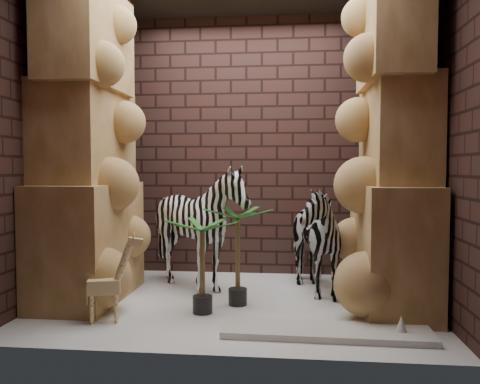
# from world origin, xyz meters

# --- Properties ---
(floor) EXTENTS (3.50, 3.50, 0.00)m
(floor) POSITION_xyz_m (0.00, 0.00, 0.00)
(floor) COLOR white
(floor) RESTS_ON ground
(wall_back) EXTENTS (3.50, 0.00, 3.50)m
(wall_back) POSITION_xyz_m (0.00, 1.25, 1.50)
(wall_back) COLOR #371F1B
(wall_back) RESTS_ON ground
(wall_front) EXTENTS (3.50, 0.00, 3.50)m
(wall_front) POSITION_xyz_m (0.00, -1.25, 1.50)
(wall_front) COLOR #371F1B
(wall_front) RESTS_ON ground
(wall_left) EXTENTS (0.00, 3.00, 3.00)m
(wall_left) POSITION_xyz_m (-1.75, 0.00, 1.50)
(wall_left) COLOR #371F1B
(wall_left) RESTS_ON ground
(wall_right) EXTENTS (0.00, 3.00, 3.00)m
(wall_right) POSITION_xyz_m (1.75, 0.00, 1.50)
(wall_right) COLOR #371F1B
(wall_right) RESTS_ON ground
(rock_pillar_left) EXTENTS (0.68, 1.30, 3.00)m
(rock_pillar_left) POSITION_xyz_m (-1.40, 0.00, 1.50)
(rock_pillar_left) COLOR tan
(rock_pillar_left) RESTS_ON floor
(rock_pillar_right) EXTENTS (0.58, 1.25, 3.00)m
(rock_pillar_right) POSITION_xyz_m (1.42, 0.00, 1.50)
(rock_pillar_right) COLOR tan
(rock_pillar_right) RESTS_ON floor
(zebra_right) EXTENTS (0.89, 1.20, 1.26)m
(zebra_right) POSITION_xyz_m (0.68, 0.44, 0.63)
(zebra_right) COLOR white
(zebra_right) RESTS_ON floor
(zebra_left) EXTENTS (1.15, 1.37, 1.16)m
(zebra_left) POSITION_xyz_m (-0.40, 0.43, 0.58)
(zebra_left) COLOR white
(zebra_left) RESTS_ON floor
(giraffe_toy) EXTENTS (0.40, 0.23, 0.74)m
(giraffe_toy) POSITION_xyz_m (-0.98, -0.68, 0.37)
(giraffe_toy) COLOR beige
(giraffe_toy) RESTS_ON floor
(palm_front) EXTENTS (0.36, 0.36, 0.90)m
(palm_front) POSITION_xyz_m (0.04, -0.07, 0.45)
(palm_front) COLOR #154721
(palm_front) RESTS_ON floor
(palm_back) EXTENTS (0.36, 0.36, 0.82)m
(palm_back) POSITION_xyz_m (-0.23, -0.34, 0.41)
(palm_back) COLOR #154721
(palm_back) RESTS_ON floor
(surfboard) EXTENTS (1.57, 0.41, 0.05)m
(surfboard) POSITION_xyz_m (0.78, -0.78, 0.03)
(surfboard) COLOR silver
(surfboard) RESTS_ON floor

